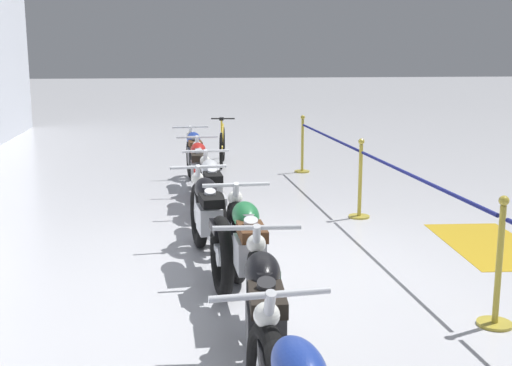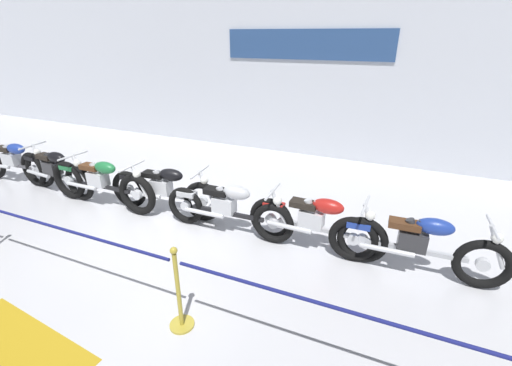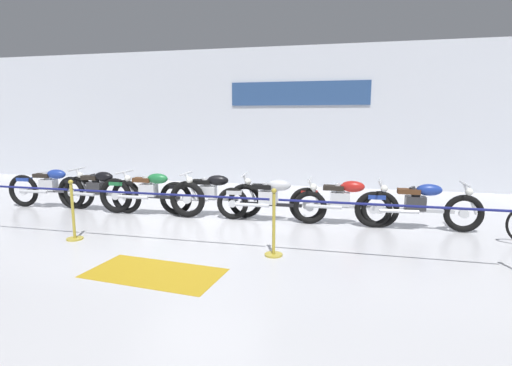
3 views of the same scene
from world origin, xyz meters
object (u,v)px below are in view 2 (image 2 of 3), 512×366
object	(u,v)px
motorcycle_black_3	(164,190)
stanchion_mid_right	(179,301)
motorcycle_blue_6	(416,245)
motorcycle_black_1	(55,171)
motorcycle_red_5	(315,223)
motorcycle_blue_0	(14,162)
motorcycle_green_2	(101,183)
floor_banner	(3,357)
motorcycle_silver_4	(227,208)

from	to	relation	value
motorcycle_black_3	stanchion_mid_right	bearing A→B (deg)	-49.92
motorcycle_blue_6	stanchion_mid_right	size ratio (longest dim) A/B	2.19
motorcycle_black_1	motorcycle_red_5	size ratio (longest dim) A/B	1.06
motorcycle_blue_0	motorcycle_green_2	size ratio (longest dim) A/B	0.90
motorcycle_green_2	floor_banner	world-z (taller)	motorcycle_green_2
motorcycle_blue_0	floor_banner	distance (m)	5.28
motorcycle_green_2	motorcycle_blue_6	distance (m)	5.45
motorcycle_red_5	floor_banner	xyz separation A→B (m)	(-2.44, -3.13, -0.46)
motorcycle_silver_4	motorcycle_blue_6	world-z (taller)	motorcycle_blue_6
motorcycle_green_2	motorcycle_red_5	size ratio (longest dim) A/B	1.17
motorcycle_silver_4	motorcycle_blue_6	distance (m)	2.82
motorcycle_black_3	motorcycle_black_1	bearing A→B (deg)	-177.11
motorcycle_blue_0	motorcycle_black_3	bearing A→B (deg)	1.60
motorcycle_red_5	stanchion_mid_right	world-z (taller)	stanchion_mid_right
motorcycle_black_3	motorcycle_blue_6	bearing A→B (deg)	-1.32
motorcycle_black_1	stanchion_mid_right	distance (m)	4.86
motorcycle_black_1	stanchion_mid_right	size ratio (longest dim) A/B	2.14
motorcycle_blue_0	motorcycle_green_2	xyz separation A→B (m)	(2.63, -0.12, -0.00)
motorcycle_blue_0	floor_banner	size ratio (longest dim) A/B	1.20
motorcycle_green_2	motorcycle_black_3	size ratio (longest dim) A/B	1.09
floor_banner	stanchion_mid_right	bearing A→B (deg)	41.95
motorcycle_silver_4	motorcycle_blue_6	size ratio (longest dim) A/B	0.98
motorcycle_silver_4	stanchion_mid_right	world-z (taller)	stanchion_mid_right
floor_banner	motorcycle_black_1	bearing A→B (deg)	139.38
motorcycle_black_1	motorcycle_green_2	bearing A→B (deg)	-3.89
motorcycle_black_1	motorcycle_black_3	distance (m)	2.63
stanchion_mid_right	motorcycle_red_5	bearing A→B (deg)	64.33
motorcycle_black_1	motorcycle_red_5	distance (m)	5.41
motorcycle_black_1	motorcycle_black_3	bearing A→B (deg)	2.89
motorcycle_red_5	motorcycle_blue_6	world-z (taller)	motorcycle_red_5
motorcycle_blue_6	motorcycle_green_2	bearing A→B (deg)	-178.64
motorcycle_silver_4	motorcycle_blue_6	bearing A→B (deg)	0.93
floor_banner	motorcycle_black_3	bearing A→B (deg)	101.48
motorcycle_black_1	motorcycle_blue_6	distance (m)	6.80
motorcycle_black_3	motorcycle_red_5	bearing A→B (deg)	-1.57
motorcycle_black_1	motorcycle_blue_0	bearing A→B (deg)	178.92
motorcycle_green_2	motorcycle_red_5	world-z (taller)	motorcycle_green_2
motorcycle_red_5	stanchion_mid_right	size ratio (longest dim) A/B	2.02
motorcycle_green_2	floor_banner	distance (m)	3.43
motorcycle_black_1	motorcycle_silver_4	world-z (taller)	motorcycle_black_1
motorcycle_blue_0	stanchion_mid_right	size ratio (longest dim) A/B	2.11
motorcycle_green_2	motorcycle_blue_0	bearing A→B (deg)	177.47
motorcycle_blue_0	floor_banner	bearing A→B (deg)	-36.12
motorcycle_black_3	stanchion_mid_right	world-z (taller)	stanchion_mid_right
motorcycle_green_2	stanchion_mid_right	distance (m)	3.62
motorcycle_blue_0	motorcycle_red_5	world-z (taller)	motorcycle_blue_0
stanchion_mid_right	motorcycle_blue_0	bearing A→B (deg)	160.45
motorcycle_black_1	motorcycle_silver_4	bearing A→B (deg)	-0.12
motorcycle_silver_4	motorcycle_red_5	xyz separation A→B (m)	(1.43, 0.07, 0.01)
motorcycle_green_2	stanchion_mid_right	size ratio (longest dim) A/B	2.35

